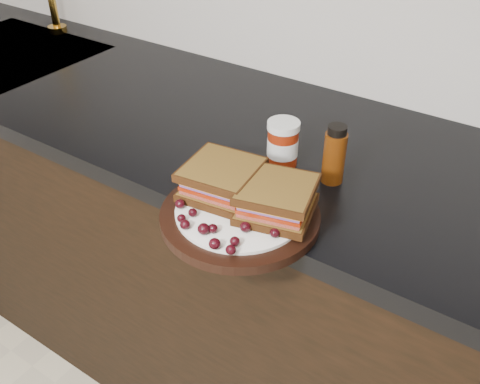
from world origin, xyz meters
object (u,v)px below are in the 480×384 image
(sandwich_left, at_px, (222,180))
(oil_bottle, at_px, (334,154))
(condiment_jar, at_px, (283,143))
(plate, at_px, (240,216))

(sandwich_left, xyz_separation_m, oil_bottle, (0.13, 0.18, 0.01))
(condiment_jar, bearing_deg, oil_bottle, 1.20)
(plate, bearing_deg, condiment_jar, 99.10)
(plate, height_order, sandwich_left, sandwich_left)
(condiment_jar, distance_m, oil_bottle, 0.11)
(plate, xyz_separation_m, sandwich_left, (-0.05, 0.02, 0.04))
(sandwich_left, height_order, oil_bottle, oil_bottle)
(plate, distance_m, oil_bottle, 0.22)
(sandwich_left, bearing_deg, oil_bottle, 46.44)
(sandwich_left, distance_m, condiment_jar, 0.18)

